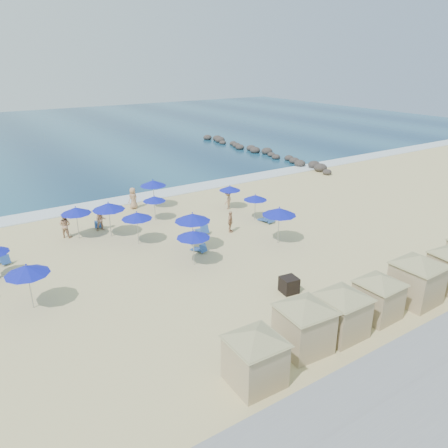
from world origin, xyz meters
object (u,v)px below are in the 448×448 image
(beachgoer_2, at_px, (230,222))
(umbrella_3, at_px, (27,270))
(umbrella_4, at_px, (108,206))
(beachgoer_3, at_px, (228,200))
(cabana_2, at_px, (342,305))
(umbrella_13, at_px, (230,188))
(beachgoer_1, at_px, (65,225))
(beachgoer_4, at_px, (133,198))
(umbrella_5, at_px, (137,216))
(rock_jetty, at_px, (259,151))
(beachgoer_5, at_px, (101,220))
(trash_bin, at_px, (289,285))
(umbrella_6, at_px, (193,234))
(cabana_4, at_px, (418,273))
(umbrella_7, at_px, (154,199))
(cabana_0, at_px, (255,350))
(umbrella_11, at_px, (279,212))
(umbrella_8, at_px, (192,217))
(umbrella_9, at_px, (153,183))
(cabana_3, at_px, (379,290))
(umbrella_10, at_px, (255,197))
(umbrella_12, at_px, (76,210))
(cabana_1, at_px, (304,318))

(beachgoer_2, bearing_deg, umbrella_3, 150.08)
(umbrella_4, height_order, beachgoer_3, umbrella_4)
(cabana_2, xyz_separation_m, umbrella_13, (5.90, 17.75, 0.26))
(beachgoer_1, height_order, beachgoer_2, beachgoer_1)
(beachgoer_4, bearing_deg, umbrella_5, 47.98)
(rock_jetty, height_order, beachgoer_5, beachgoer_5)
(cabana_2, bearing_deg, trash_bin, 81.42)
(beachgoer_5, bearing_deg, umbrella_6, -61.70)
(cabana_4, distance_m, umbrella_13, 17.87)
(umbrella_7, bearing_deg, umbrella_13, -8.11)
(rock_jetty, bearing_deg, cabana_0, -128.13)
(rock_jetty, xyz_separation_m, umbrella_6, (-23.91, -24.15, 1.69))
(umbrella_4, bearing_deg, trash_bin, -67.81)
(umbrella_11, bearing_deg, beachgoer_5, 136.09)
(cabana_4, relative_size, umbrella_8, 1.73)
(umbrella_4, height_order, umbrella_9, umbrella_4)
(umbrella_9, height_order, beachgoer_5, umbrella_9)
(cabana_3, xyz_separation_m, umbrella_13, (3.26, 17.71, 0.34))
(rock_jetty, distance_m, beachgoer_4, 25.73)
(rock_jetty, bearing_deg, cabana_2, -122.60)
(cabana_2, bearing_deg, umbrella_3, 137.92)
(trash_bin, relative_size, umbrella_10, 0.41)
(cabana_3, distance_m, umbrella_6, 11.08)
(umbrella_12, bearing_deg, umbrella_8, -47.64)
(umbrella_13, bearing_deg, rock_jetty, 45.85)
(cabana_1, relative_size, umbrella_7, 2.14)
(umbrella_8, xyz_separation_m, beachgoer_3, (6.71, 5.79, -1.57))
(cabana_4, relative_size, umbrella_13, 2.24)
(umbrella_5, bearing_deg, umbrella_7, 50.66)
(rock_jetty, height_order, umbrella_9, umbrella_9)
(beachgoer_1, bearing_deg, umbrella_6, 164.68)
(umbrella_12, relative_size, umbrella_13, 1.16)
(umbrella_9, relative_size, umbrella_13, 1.21)
(trash_bin, xyz_separation_m, cabana_1, (-2.84, -4.11, 1.15))
(rock_jetty, xyz_separation_m, cabana_3, (-19.24, -34.18, 1.10))
(umbrella_8, relative_size, umbrella_12, 1.12)
(cabana_3, height_order, cabana_4, cabana_4)
(umbrella_3, xyz_separation_m, umbrella_12, (4.70, 8.00, -0.10))
(trash_bin, height_order, umbrella_5, umbrella_5)
(cabana_1, distance_m, cabana_2, 2.20)
(cabana_4, bearing_deg, umbrella_7, 108.00)
(umbrella_4, bearing_deg, umbrella_13, 2.02)
(umbrella_11, bearing_deg, cabana_0, -133.92)
(cabana_4, relative_size, umbrella_7, 2.27)
(umbrella_13, relative_size, beachgoer_1, 1.15)
(beachgoer_3, bearing_deg, umbrella_9, -67.65)
(cabana_3, bearing_deg, umbrella_12, 117.15)
(trash_bin, bearing_deg, umbrella_9, 97.87)
(umbrella_12, bearing_deg, umbrella_13, -2.60)
(cabana_1, distance_m, umbrella_5, 14.95)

